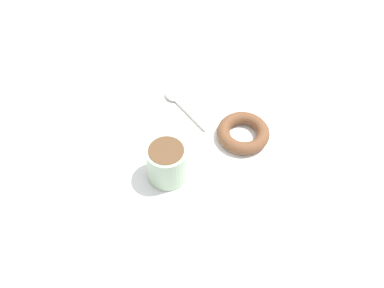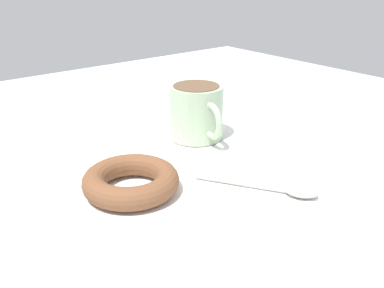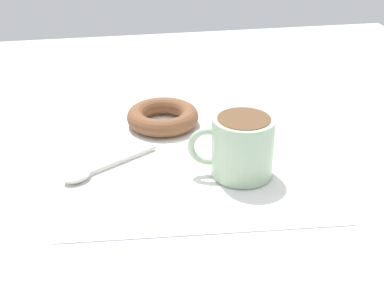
{
  "view_description": "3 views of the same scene",
  "coord_description": "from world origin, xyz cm",
  "views": [
    {
      "loc": [
        4.37,
        54.53,
        68.94
      ],
      "look_at": [
        -0.3,
        2.54,
        2.3
      ],
      "focal_mm": 40.0,
      "sensor_mm": 36.0,
      "label": 1
    },
    {
      "loc": [
        -32.1,
        -36.87,
        23.87
      ],
      "look_at": [
        -0.3,
        2.54,
        2.3
      ],
      "focal_mm": 40.0,
      "sensor_mm": 36.0,
      "label": 2
    },
    {
      "loc": [
        61.12,
        -8.32,
        35.18
      ],
      "look_at": [
        -0.3,
        2.54,
        2.3
      ],
      "focal_mm": 50.0,
      "sensor_mm": 36.0,
      "label": 3
    }
  ],
  "objects": [
    {
      "name": "spoon",
      "position": [
        1.86,
        -10.76,
        0.7
      ],
      "size": [
        8.62,
        12.76,
        0.9
      ],
      "color": "#B7B2A8",
      "rests_on": "napkin"
    },
    {
      "name": "ground_plane",
      "position": [
        0.0,
        0.0,
        -1.0
      ],
      "size": [
        120.0,
        120.0,
        2.0
      ],
      "primitive_type": "cube",
      "color": "#B2BCC6"
    },
    {
      "name": "napkin",
      "position": [
        -0.3,
        2.54,
        0.15
      ],
      "size": [
        34.85,
        34.85,
        0.3
      ],
      "primitive_type": "cube",
      "rotation": [
        0.0,
        0.0,
        -0.07
      ],
      "color": "white",
      "rests_on": "ground_plane"
    },
    {
      "name": "donut",
      "position": [
        -11.06,
        -0.12,
        1.6
      ],
      "size": [
        10.76,
        10.76,
        2.6
      ],
      "primitive_type": "torus",
      "color": "brown",
      "rests_on": "napkin"
    },
    {
      "name": "coffee_cup",
      "position": [
        4.82,
        7.79,
        4.29
      ],
      "size": [
        7.7,
        10.67,
        7.71
      ],
      "color": "#9EB793",
      "rests_on": "napkin"
    }
  ]
}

